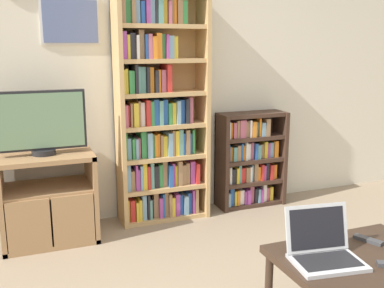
% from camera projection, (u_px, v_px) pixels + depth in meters
% --- Properties ---
extents(wall_back, '(6.00, 0.09, 2.60)m').
position_uv_depth(wall_back, '(136.00, 72.00, 3.92)').
color(wall_back, beige).
rests_on(wall_back, ground_plane).
extents(tv_stand, '(0.72, 0.51, 0.71)m').
position_uv_depth(tv_stand, '(48.00, 197.00, 3.54)').
color(tv_stand, '#9E754C').
rests_on(tv_stand, ground_plane).
extents(television, '(0.66, 0.18, 0.49)m').
position_uv_depth(television, '(42.00, 123.00, 3.40)').
color(television, black).
rests_on(television, tv_stand).
extents(bookshelf_tall, '(0.79, 0.30, 1.98)m').
position_uv_depth(bookshelf_tall, '(158.00, 115.00, 3.88)').
color(bookshelf_tall, tan).
rests_on(bookshelf_tall, ground_plane).
extents(bookshelf_short, '(0.66, 0.26, 0.91)m').
position_uv_depth(bookshelf_short, '(249.00, 160.00, 4.33)').
color(bookshelf_short, '#3D281E').
rests_on(bookshelf_short, ground_plane).
extents(coffee_table, '(0.84, 0.60, 0.46)m').
position_uv_depth(coffee_table, '(359.00, 265.00, 2.35)').
color(coffee_table, '#332319').
rests_on(coffee_table, ground_plane).
extents(laptop, '(0.38, 0.33, 0.26)m').
position_uv_depth(laptop, '(323.00, 248.00, 2.28)').
color(laptop, '#B7BABC').
rests_on(laptop, coffee_table).
extents(remote_far_from_laptop, '(0.10, 0.16, 0.02)m').
position_uv_depth(remote_far_from_laptop, '(368.00, 240.00, 2.50)').
color(remote_far_from_laptop, '#38383A').
rests_on(remote_far_from_laptop, coffee_table).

